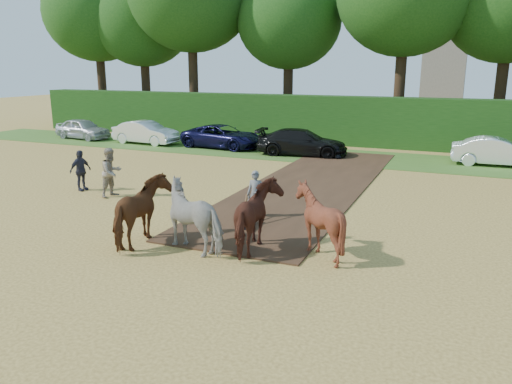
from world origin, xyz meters
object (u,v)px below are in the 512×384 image
Objects in this scene: plough_team at (229,216)px; parked_cars at (319,143)px; spectator_near at (111,172)px; spectator_far at (80,171)px.

plough_team is 0.17× the size of parked_cars.
plough_team reaches higher than parked_cars.
spectator_far is (-1.74, 0.27, -0.12)m from spectator_near.
spectator_near is at bearing -87.28° from spectator_far.
plough_team is 15.08m from parked_cars.
plough_team is (6.55, -3.32, -0.00)m from spectator_near.
parked_cars is (-1.79, 14.97, -0.21)m from plough_team.
spectator_near is 7.35m from plough_team.
plough_team is (8.29, -3.60, 0.12)m from spectator_far.
plough_team reaches higher than spectator_far.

